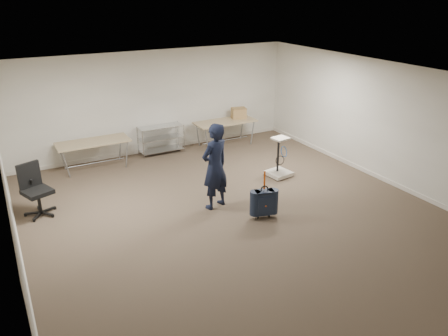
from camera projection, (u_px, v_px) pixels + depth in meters
ground at (236, 216)px, 8.88m from camera, size 9.00×9.00×0.00m
room_shell at (206, 189)px, 9.98m from camera, size 8.00×9.00×9.00m
folding_table_left at (93, 143)px, 10.99m from camera, size 1.80×0.75×0.73m
folding_table_right at (225, 123)px, 12.67m from camera, size 1.80×0.75×0.73m
wire_shelf at (161, 138)px, 12.12m from camera, size 1.22×0.47×0.80m
person at (215, 166)px, 8.93m from camera, size 0.77×0.62×1.84m
suitcase at (264, 202)px, 8.69m from camera, size 0.42×0.31×1.02m
office_chair at (38, 199)px, 8.85m from camera, size 0.65×0.66×1.08m
equipment_cart at (279, 166)px, 10.71m from camera, size 0.61×0.61×0.99m
cardboard_box at (239, 113)px, 12.89m from camera, size 0.48×0.40×0.31m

